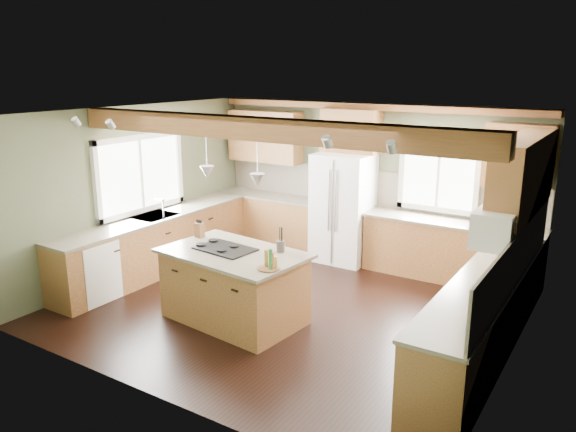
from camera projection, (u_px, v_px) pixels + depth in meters
The scene contains 37 objects.
floor at pixel (290, 308), 7.59m from camera, with size 5.60×5.60×0.00m, color black.
ceiling at pixel (290, 113), 6.92m from camera, with size 5.60×5.60×0.00m, color silver.
wall_back at pixel (370, 182), 9.30m from camera, with size 5.60×5.60×0.00m, color #4E543C.
wall_left at pixel (138, 190), 8.71m from camera, with size 5.00×5.00×0.00m, color #4E543C.
wall_right at pixel (518, 252), 5.81m from camera, with size 5.00×5.00×0.00m, color #4E543C.
ceiling_beam at pixel (258, 129), 6.40m from camera, with size 5.55×0.26×0.26m, color #5B331A.
soffit_trim at pixel (370, 107), 8.89m from camera, with size 5.55×0.20×0.10m, color #5B331A.
backsplash_back at pixel (370, 188), 9.31m from camera, with size 5.58×0.03×0.58m, color brown.
backsplash_right at pixel (517, 259), 5.88m from camera, with size 0.03×3.70×0.58m, color brown.
base_cab_back_left at pixel (271, 221), 10.20m from camera, with size 2.02×0.60×0.88m, color brown.
counter_back_left at pixel (271, 196), 10.08m from camera, with size 2.06×0.64×0.04m, color #4C4338.
base_cab_back_right at pixel (450, 252), 8.50m from camera, with size 2.62×0.60×0.88m, color brown.
counter_back_right at pixel (452, 223), 8.38m from camera, with size 2.66×0.64×0.04m, color #4C4338.
base_cab_left at pixel (157, 245), 8.82m from camera, with size 0.60×3.70×0.88m, color brown.
counter_left at pixel (155, 217), 8.70m from camera, with size 0.64×3.74×0.04m, color #4C4338.
base_cab_right at pixel (482, 320), 6.22m from camera, with size 0.60×3.70×0.88m, color brown.
counter_right at pixel (486, 281), 6.11m from camera, with size 0.64×3.74×0.04m, color #4C4338.
upper_cab_back_left at pixel (265, 136), 10.02m from camera, with size 1.40×0.35×0.90m, color brown.
upper_cab_over_fridge at pixel (351, 131), 9.09m from camera, with size 0.96×0.35×0.70m, color brown.
upper_cab_right at pixel (524, 175), 6.46m from camera, with size 0.35×2.20×0.90m, color brown.
upper_cab_back_corner at pixel (519, 156), 7.79m from camera, with size 0.90×0.35×0.90m, color brown.
window_left at pixel (140, 174), 8.68m from camera, with size 0.04×1.60×1.05m, color white.
window_back at pixel (439, 175), 8.62m from camera, with size 1.10×0.04×1.00m, color white.
sink at pixel (155, 217), 8.70m from camera, with size 0.50×0.65×0.03m, color #262628.
faucet at pixel (163, 209), 8.57m from camera, with size 0.02×0.02×0.28m, color #B2B2B7.
dishwasher at pixel (89, 270), 7.75m from camera, with size 0.60×0.60×0.84m, color white.
oven at pixel (445, 372), 5.17m from camera, with size 0.60×0.72×0.84m, color white.
microwave at pixel (497, 227), 5.82m from camera, with size 0.40×0.70×0.38m, color white.
pendant_left at pixel (207, 172), 7.01m from camera, with size 0.18×0.18×0.16m, color #B2B2B7.
pendant_right at pixel (257, 180), 6.50m from camera, with size 0.18×0.18×0.16m, color #B2B2B7.
refrigerator at pixel (343, 208), 9.25m from camera, with size 0.90×0.74×1.80m, color white.
island at pixel (234, 288), 7.13m from camera, with size 1.68×1.02×0.88m, color brown.
island_top at pixel (233, 253), 7.01m from camera, with size 1.79×1.14×0.04m, color #4C4338.
cooktop at pixel (225, 249), 7.08m from camera, with size 0.73×0.48×0.02m, color black.
knife_block at pixel (199, 230), 7.58m from camera, with size 0.12×0.09×0.20m, color brown.
utensil_crock at pixel (281, 246), 6.99m from camera, with size 0.11×0.11×0.14m, color #443D36.
bottle_tray at pixel (269, 259), 6.38m from camera, with size 0.26×0.26×0.24m, color brown, non-canonical shape.
Camera 1 is at (3.75, -5.93, 3.16)m, focal length 35.00 mm.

